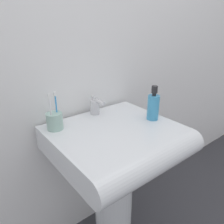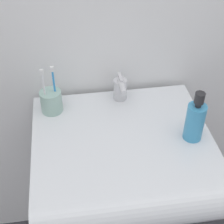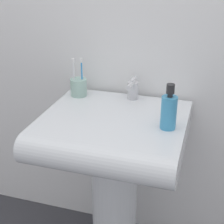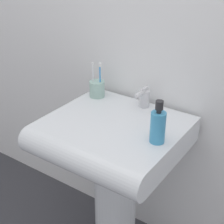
# 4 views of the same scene
# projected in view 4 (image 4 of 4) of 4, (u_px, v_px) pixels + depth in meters

# --- Properties ---
(wall_back) EXTENTS (5.00, 0.05, 2.40)m
(wall_back) POSITION_uv_depth(u_px,v_px,m) (152.00, 29.00, 1.62)
(wall_back) COLOR white
(wall_back) RESTS_ON ground
(sink_pedestal) EXTENTS (0.22, 0.22, 0.71)m
(sink_pedestal) POSITION_uv_depth(u_px,v_px,m) (115.00, 202.00, 1.79)
(sink_pedestal) COLOR white
(sink_pedestal) RESTS_ON ground
(sink_basin) EXTENTS (0.61, 0.58, 0.12)m
(sink_basin) POSITION_uv_depth(u_px,v_px,m) (110.00, 138.00, 1.56)
(sink_basin) COLOR white
(sink_basin) RESTS_ON sink_pedestal
(faucet) EXTENTS (0.05, 0.11, 0.10)m
(faucet) POSITION_uv_depth(u_px,v_px,m) (144.00, 98.00, 1.67)
(faucet) COLOR silver
(faucet) RESTS_ON sink_basin
(toothbrush_cup) EXTENTS (0.08, 0.08, 0.19)m
(toothbrush_cup) POSITION_uv_depth(u_px,v_px,m) (97.00, 89.00, 1.79)
(toothbrush_cup) COLOR #99BFB2
(toothbrush_cup) RESTS_ON sink_basin
(soap_bottle) EXTENTS (0.06, 0.06, 0.19)m
(soap_bottle) POSITION_uv_depth(u_px,v_px,m) (158.00, 126.00, 1.38)
(soap_bottle) COLOR #3F99CC
(soap_bottle) RESTS_ON sink_basin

